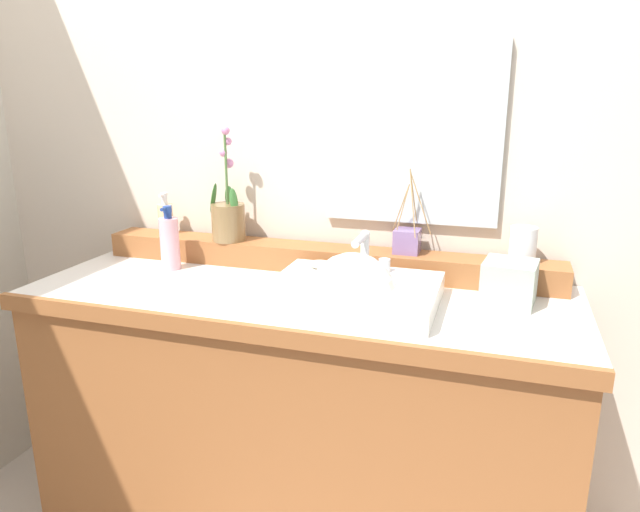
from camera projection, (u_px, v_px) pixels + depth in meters
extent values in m
cube|color=beige|center=(337.00, 148.00, 1.86)|extent=(3.26, 0.20, 2.44)
cube|color=brown|center=(300.00, 433.00, 1.73)|extent=(1.49, 0.53, 0.83)
cube|color=silver|center=(298.00, 297.00, 1.61)|extent=(1.51, 0.55, 0.04)
cube|color=brown|center=(258.00, 334.00, 1.36)|extent=(1.51, 0.02, 0.04)
cube|color=brown|center=(320.00, 258.00, 1.79)|extent=(1.43, 0.12, 0.07)
cube|color=white|center=(354.00, 293.00, 1.49)|extent=(0.43, 0.33, 0.06)
sphere|color=white|center=(352.00, 297.00, 1.48)|extent=(0.23, 0.23, 0.23)
cylinder|color=silver|center=(365.00, 252.00, 1.58)|extent=(0.02, 0.02, 0.10)
cylinder|color=silver|center=(360.00, 239.00, 1.52)|extent=(0.02, 0.11, 0.02)
sphere|color=silver|center=(365.00, 235.00, 1.57)|extent=(0.03, 0.03, 0.03)
cylinder|color=silver|center=(345.00, 262.00, 1.60)|extent=(0.03, 0.03, 0.04)
cylinder|color=silver|center=(384.00, 265.00, 1.57)|extent=(0.03, 0.03, 0.04)
ellipsoid|color=beige|center=(321.00, 264.00, 1.60)|extent=(0.07, 0.04, 0.02)
cylinder|color=brown|center=(228.00, 222.00, 1.84)|extent=(0.11, 0.11, 0.12)
cylinder|color=tan|center=(228.00, 206.00, 1.82)|extent=(0.09, 0.09, 0.01)
cylinder|color=#476B38|center=(226.00, 168.00, 1.79)|extent=(0.01, 0.01, 0.23)
ellipsoid|color=#387033|center=(229.00, 197.00, 1.86)|extent=(0.03, 0.03, 0.08)
ellipsoid|color=#387033|center=(213.00, 198.00, 1.84)|extent=(0.03, 0.03, 0.10)
ellipsoid|color=#387033|center=(234.00, 201.00, 1.79)|extent=(0.04, 0.04, 0.08)
sphere|color=#C97CB1|center=(229.00, 163.00, 1.81)|extent=(0.03, 0.03, 0.03)
sphere|color=#C97CB1|center=(223.00, 153.00, 1.79)|extent=(0.03, 0.03, 0.03)
sphere|color=#C97CB1|center=(228.00, 141.00, 1.78)|extent=(0.02, 0.02, 0.02)
sphere|color=#C97CB1|center=(226.00, 131.00, 1.75)|extent=(0.03, 0.03, 0.03)
cylinder|color=#DAB688|center=(166.00, 219.00, 1.93)|extent=(0.05, 0.05, 0.10)
cylinder|color=silver|center=(165.00, 202.00, 1.92)|extent=(0.02, 0.02, 0.02)
cylinder|color=silver|center=(164.00, 196.00, 1.91)|extent=(0.02, 0.02, 0.02)
cylinder|color=silver|center=(162.00, 195.00, 1.90)|extent=(0.01, 0.03, 0.01)
cylinder|color=silver|center=(523.00, 245.00, 1.59)|extent=(0.07, 0.07, 0.10)
cube|color=slate|center=(407.00, 241.00, 1.70)|extent=(0.07, 0.07, 0.07)
cylinder|color=#9E7A4C|center=(420.00, 203.00, 1.66)|extent=(0.07, 0.01, 0.18)
cylinder|color=#9E7A4C|center=(414.00, 200.00, 1.69)|extent=(0.02, 0.06, 0.19)
cylinder|color=#9E7A4C|center=(401.00, 208.00, 1.69)|extent=(0.05, 0.03, 0.14)
cylinder|color=#9E7A4C|center=(403.00, 209.00, 1.67)|extent=(0.03, 0.02, 0.14)
cylinder|color=#9E7A4C|center=(413.00, 204.00, 1.64)|extent=(0.03, 0.06, 0.18)
cylinder|color=#DA9FAC|center=(170.00, 244.00, 1.78)|extent=(0.06, 0.06, 0.16)
cylinder|color=navy|center=(168.00, 215.00, 1.76)|extent=(0.02, 0.02, 0.02)
cylinder|color=navy|center=(167.00, 209.00, 1.75)|extent=(0.03, 0.03, 0.02)
cylinder|color=navy|center=(164.00, 209.00, 1.74)|extent=(0.01, 0.03, 0.01)
cube|color=#95A597|center=(509.00, 283.00, 1.50)|extent=(0.15, 0.15, 0.11)
cube|color=silver|center=(412.00, 135.00, 1.67)|extent=(0.51, 0.02, 0.51)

